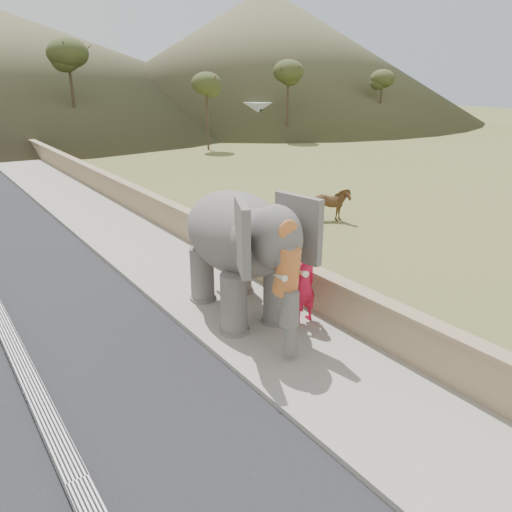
# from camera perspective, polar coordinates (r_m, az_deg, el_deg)

# --- Properties ---
(ground) EXTENTS (160.00, 160.00, 0.00)m
(ground) POSITION_cam_1_polar(r_m,az_deg,el_deg) (10.17, 10.10, -14.62)
(ground) COLOR olive
(ground) RESTS_ON ground
(walkway) EXTENTS (3.00, 120.00, 0.15)m
(walkway) POSITION_cam_1_polar(r_m,az_deg,el_deg) (17.81, -13.02, 1.09)
(walkway) COLOR #9E9687
(walkway) RESTS_ON ground
(parapet) EXTENTS (0.30, 120.00, 1.10)m
(parapet) POSITION_cam_1_polar(r_m,az_deg,el_deg) (18.30, -8.38, 3.49)
(parapet) COLOR tan
(parapet) RESTS_ON ground
(cow) EXTENTS (1.77, 1.60, 1.40)m
(cow) POSITION_cam_1_polar(r_m,az_deg,el_deg) (20.63, 8.38, 5.83)
(cow) COLOR brown
(cow) RESTS_ON ground
(distant_car) EXTENTS (4.42, 2.25, 1.44)m
(distant_car) POSITION_cam_1_polar(r_m,az_deg,el_deg) (49.93, -3.70, 14.43)
(distant_car) COLOR silver
(distant_car) RESTS_ON ground
(bus_white) EXTENTS (11.25, 4.07, 3.10)m
(bus_white) POSITION_cam_1_polar(r_m,az_deg,el_deg) (52.55, 3.76, 15.63)
(bus_white) COLOR silver
(bus_white) RESTS_ON ground
(bus_orange) EXTENTS (11.27, 4.50, 3.10)m
(bus_orange) POSITION_cam_1_polar(r_m,az_deg,el_deg) (54.57, 8.49, 15.63)
(bus_orange) COLOR orange
(bus_orange) RESTS_ON ground
(hill_right) EXTENTS (56.00, 56.00, 16.00)m
(hill_right) POSITION_cam_1_polar(r_m,az_deg,el_deg) (71.49, 1.18, 22.06)
(hill_right) COLOR brown
(hill_right) RESTS_ON ground
(elephant_and_man) EXTENTS (2.77, 4.63, 3.17)m
(elephant_and_man) POSITION_cam_1_polar(r_m,az_deg,el_deg) (12.02, -2.06, 0.59)
(elephant_and_man) COLOR slate
(elephant_and_man) RESTS_ON ground
(trees) EXTENTS (47.02, 43.96, 8.97)m
(trees) POSITION_cam_1_polar(r_m,az_deg,el_deg) (36.76, -25.12, 15.70)
(trees) COLOR #473828
(trees) RESTS_ON ground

